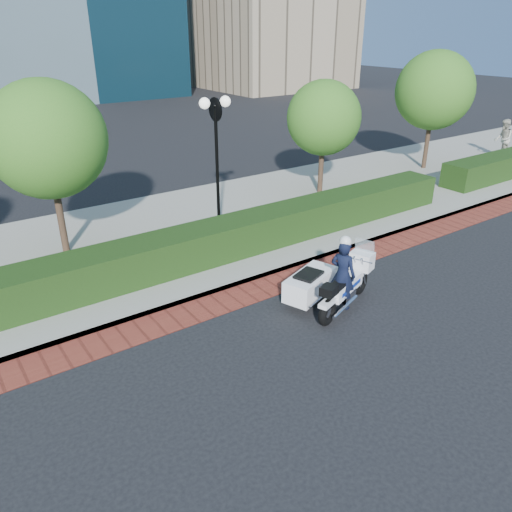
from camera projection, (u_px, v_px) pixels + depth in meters
ground at (298, 314)px, 11.84m from camera, size 120.00×120.00×0.00m
brick_strip at (261, 289)px, 12.95m from camera, size 60.00×1.00×0.01m
sidewalk at (180, 233)px, 16.25m from camera, size 60.00×8.00×0.15m
hedge_main at (218, 240)px, 14.23m from camera, size 18.00×1.20×1.00m
lamppost at (216, 145)px, 14.97m from camera, size 1.02×0.70×4.21m
tree_b at (47, 140)px, 13.38m from camera, size 3.20×3.20×4.89m
tree_c at (324, 118)px, 18.77m from camera, size 2.80×2.80×4.30m
tree_d at (434, 91)px, 21.93m from camera, size 3.40×3.40×5.16m
police_motorcycle at (330, 281)px, 11.91m from camera, size 2.47×1.81×1.96m
pedestrian at (503, 139)px, 24.59m from camera, size 1.19×1.15×1.93m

